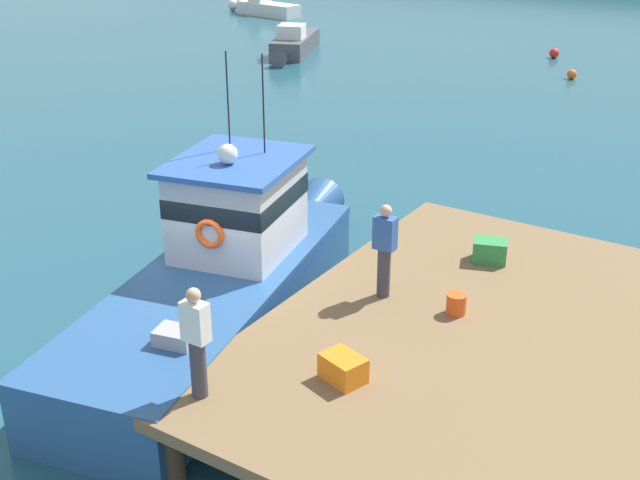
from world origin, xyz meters
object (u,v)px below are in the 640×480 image
(crate_stack_mid_dock, at_px, (490,251))
(mooring_buoy_spare_mooring, at_px, (572,74))
(deckhand_by_the_boat, at_px, (385,249))
(bait_bucket, at_px, (456,304))
(moored_boat_far_left, at_px, (293,44))
(crate_stack_near_edge, at_px, (343,368))
(deckhand_further_back, at_px, (196,340))
(moored_boat_far_right, at_px, (264,7))
(main_fishing_boat, at_px, (225,273))
(mooring_buoy_channel_marker, at_px, (554,53))

(crate_stack_mid_dock, xyz_separation_m, mooring_buoy_spare_mooring, (-4.60, 20.50, -1.21))
(deckhand_by_the_boat, bearing_deg, bait_bucket, 4.17)
(deckhand_by_the_boat, distance_m, moored_boat_far_left, 26.24)
(crate_stack_near_edge, height_order, deckhand_further_back, deckhand_further_back)
(moored_boat_far_right, bearing_deg, main_fishing_boat, -54.83)
(main_fishing_boat, height_order, moored_boat_far_left, main_fishing_boat)
(moored_boat_far_left, bearing_deg, crate_stack_mid_dock, -47.45)
(main_fishing_boat, xyz_separation_m, deckhand_by_the_boat, (3.00, 0.48, 1.05))
(crate_stack_mid_dock, height_order, mooring_buoy_channel_marker, crate_stack_mid_dock)
(bait_bucket, xyz_separation_m, mooring_buoy_channel_marker, (-6.84, 26.36, -1.15))
(deckhand_further_back, bearing_deg, crate_stack_mid_dock, 74.54)
(mooring_buoy_channel_marker, distance_m, mooring_buoy_spare_mooring, 4.21)
(crate_stack_near_edge, relative_size, mooring_buoy_channel_marker, 1.36)
(bait_bucket, relative_size, deckhand_further_back, 0.21)
(main_fishing_boat, height_order, deckhand_by_the_boat, main_fishing_boat)
(crate_stack_near_edge, relative_size, moored_boat_far_right, 0.12)
(mooring_buoy_channel_marker, bearing_deg, deckhand_by_the_boat, -78.12)
(crate_stack_mid_dock, bearing_deg, moored_boat_far_right, 132.64)
(bait_bucket, distance_m, mooring_buoy_spare_mooring, 23.18)
(deckhand_further_back, xyz_separation_m, mooring_buoy_channel_marker, (-4.86, 30.32, -1.84))
(bait_bucket, xyz_separation_m, moored_boat_far_right, (-25.36, 29.35, -0.93))
(mooring_buoy_channel_marker, bearing_deg, crate_stack_near_edge, -77.73)
(crate_stack_near_edge, xyz_separation_m, mooring_buoy_channel_marker, (-6.30, 28.96, -1.17))
(crate_stack_mid_dock, xyz_separation_m, moored_boat_far_right, (-25.06, 27.21, -0.97))
(main_fishing_boat, bearing_deg, moored_boat_far_right, 125.17)
(deckhand_by_the_boat, xyz_separation_m, moored_boat_far_left, (-16.01, 20.73, -1.57))
(main_fishing_boat, xyz_separation_m, moored_boat_far_right, (-21.08, 29.92, -0.57))
(crate_stack_near_edge, bearing_deg, mooring_buoy_spare_mooring, 99.78)
(crate_stack_near_edge, bearing_deg, crate_stack_mid_dock, 86.96)
(mooring_buoy_channel_marker, xyz_separation_m, mooring_buoy_spare_mooring, (1.95, -3.73, -0.02))
(crate_stack_mid_dock, distance_m, deckhand_further_back, 6.35)
(moored_boat_far_right, height_order, mooring_buoy_channel_marker, moored_boat_far_right)
(moored_boat_far_left, xyz_separation_m, mooring_buoy_channel_marker, (10.44, 5.72, -0.27))
(crate_stack_mid_dock, relative_size, deckhand_by_the_boat, 0.37)
(mooring_buoy_channel_marker, bearing_deg, main_fishing_boat, -84.55)
(crate_stack_near_edge, distance_m, deckhand_by_the_boat, 2.69)
(moored_boat_far_left, bearing_deg, deckhand_further_back, -58.11)
(crate_stack_near_edge, bearing_deg, bait_bucket, 78.18)
(mooring_buoy_spare_mooring, bearing_deg, mooring_buoy_channel_marker, 117.61)
(crate_stack_near_edge, height_order, mooring_buoy_spare_mooring, crate_stack_near_edge)
(moored_boat_far_right, bearing_deg, mooring_buoy_channel_marker, -9.16)
(crate_stack_mid_dock, distance_m, mooring_buoy_channel_marker, 25.13)
(crate_stack_mid_dock, height_order, moored_boat_far_right, crate_stack_mid_dock)
(crate_stack_near_edge, relative_size, bait_bucket, 1.76)
(moored_boat_far_left, bearing_deg, main_fishing_boat, -58.48)
(crate_stack_mid_dock, relative_size, moored_boat_far_right, 0.12)
(bait_bucket, bearing_deg, moored_boat_far_right, 130.83)
(bait_bucket, bearing_deg, main_fishing_boat, -172.35)
(crate_stack_near_edge, xyz_separation_m, moored_boat_far_left, (-16.74, 23.24, -0.90))
(deckhand_further_back, height_order, moored_boat_far_left, deckhand_further_back)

